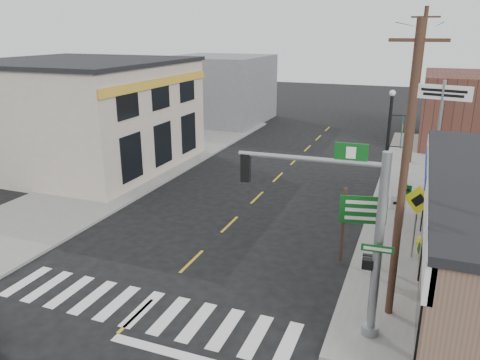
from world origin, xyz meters
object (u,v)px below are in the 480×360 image
at_px(utility_pole_far, 418,86).
at_px(guide_sign, 362,218).
at_px(traffic_signal_pole, 355,224).
at_px(utility_pole_near, 404,176).
at_px(fire_hydrant, 421,243).
at_px(bare_tree, 480,225).
at_px(dance_center_sign, 441,108).
at_px(lamp_post, 389,141).

bearing_deg(utility_pole_far, guide_sign, -95.26).
distance_m(traffic_signal_pole, guide_sign, 4.57).
distance_m(utility_pole_near, utility_pole_far, 19.28).
relative_size(traffic_signal_pole, utility_pole_near, 0.64).
bearing_deg(fire_hydrant, traffic_signal_pole, -107.63).
height_order(traffic_signal_pole, utility_pole_near, utility_pole_near).
bearing_deg(bare_tree, guide_sign, 142.63).
bearing_deg(dance_center_sign, lamp_post, -106.81).
bearing_deg(traffic_signal_pole, bare_tree, 22.34).
distance_m(lamp_post, utility_pole_near, 9.90).
xyz_separation_m(guide_sign, bare_tree, (3.58, -2.73, 1.38)).
distance_m(dance_center_sign, utility_pole_far, 6.01).
height_order(traffic_signal_pole, utility_pole_far, utility_pole_far).
bearing_deg(lamp_post, traffic_signal_pole, -87.53).
xyz_separation_m(guide_sign, dance_center_sign, (2.64, 10.52, 2.74)).
distance_m(fire_hydrant, lamp_post, 6.06).
distance_m(lamp_post, dance_center_sign, 4.52).
distance_m(guide_sign, utility_pole_far, 16.71).
height_order(guide_sign, utility_pole_near, utility_pole_near).
bearing_deg(utility_pole_near, traffic_signal_pole, -136.14).
bearing_deg(lamp_post, guide_sign, -89.62).
bearing_deg(traffic_signal_pole, fire_hydrant, 69.59).
height_order(traffic_signal_pole, dance_center_sign, dance_center_sign).
bearing_deg(traffic_signal_pole, lamp_post, 86.68).
distance_m(fire_hydrant, utility_pole_near, 6.51).
height_order(fire_hydrant, lamp_post, lamp_post).
xyz_separation_m(fire_hydrant, utility_pole_near, (-0.86, -4.88, 4.23)).
bearing_deg(fire_hydrant, utility_pole_far, 93.71).
relative_size(guide_sign, bare_tree, 0.72).
height_order(fire_hydrant, utility_pole_far, utility_pole_far).
bearing_deg(dance_center_sign, guide_sign, -88.54).
height_order(traffic_signal_pole, guide_sign, traffic_signal_pole).
bearing_deg(utility_pole_far, dance_center_sign, -77.55).
xyz_separation_m(traffic_signal_pole, fire_hydrant, (1.99, 6.26, -3.06)).
height_order(guide_sign, utility_pole_far, utility_pole_far).
height_order(guide_sign, lamp_post, lamp_post).
relative_size(lamp_post, utility_pole_near, 0.66).
xyz_separation_m(guide_sign, utility_pole_far, (1.27, 16.34, 3.24)).
bearing_deg(guide_sign, utility_pole_near, -77.46).
xyz_separation_m(lamp_post, dance_center_sign, (2.33, 3.67, 1.24)).
relative_size(traffic_signal_pole, dance_center_sign, 0.94).
height_order(traffic_signal_pole, bare_tree, traffic_signal_pole).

